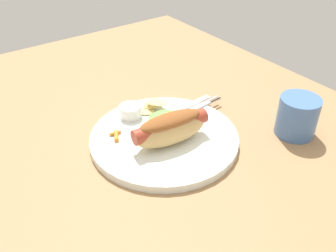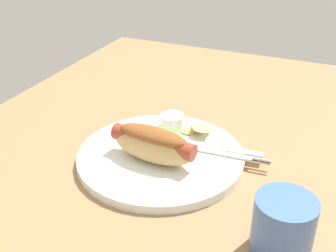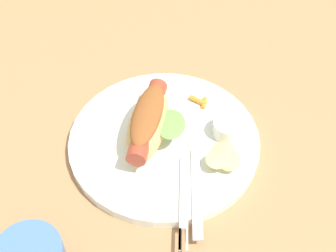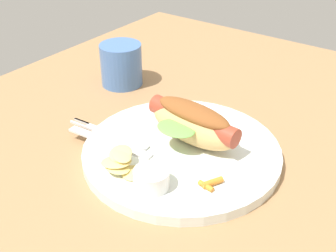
# 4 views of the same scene
# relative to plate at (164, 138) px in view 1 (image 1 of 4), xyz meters

# --- Properties ---
(ground_plane) EXTENTS (1.20, 0.90, 0.02)m
(ground_plane) POSITION_rel_plate_xyz_m (-0.04, 0.02, -0.02)
(ground_plane) COLOR #9E754C
(plate) EXTENTS (0.30, 0.30, 0.02)m
(plate) POSITION_rel_plate_xyz_m (0.00, 0.00, 0.00)
(plate) COLOR white
(plate) RESTS_ON ground_plane
(hot_dog) EXTENTS (0.09, 0.16, 0.06)m
(hot_dog) POSITION_rel_plate_xyz_m (0.02, -0.00, 0.04)
(hot_dog) COLOR tan
(hot_dog) RESTS_ON plate
(sauce_ramekin) EXTENTS (0.05, 0.05, 0.03)m
(sauce_ramekin) POSITION_rel_plate_xyz_m (-0.10, -0.02, 0.02)
(sauce_ramekin) COLOR white
(sauce_ramekin) RESTS_ON plate
(fork) EXTENTS (0.02, 0.15, 0.00)m
(fork) POSITION_rel_plate_xyz_m (-0.04, 0.11, 0.01)
(fork) COLOR silver
(fork) RESTS_ON plate
(knife) EXTENTS (0.03, 0.15, 0.00)m
(knife) POSITION_rel_plate_xyz_m (-0.06, 0.10, 0.01)
(knife) COLOR silver
(knife) RESTS_ON plate
(chips_pile) EXTENTS (0.07, 0.07, 0.02)m
(chips_pile) POSITION_rel_plate_xyz_m (-0.09, 0.04, 0.02)
(chips_pile) COLOR #E6CD75
(chips_pile) RESTS_ON plate
(carrot_garnish) EXTENTS (0.03, 0.03, 0.01)m
(carrot_garnish) POSITION_rel_plate_xyz_m (-0.05, -0.08, 0.01)
(carrot_garnish) COLOR orange
(carrot_garnish) RESTS_ON plate
(drinking_cup) EXTENTS (0.08, 0.08, 0.08)m
(drinking_cup) POSITION_rel_plate_xyz_m (0.13, 0.24, 0.03)
(drinking_cup) COLOR #4770B2
(drinking_cup) RESTS_ON ground_plane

